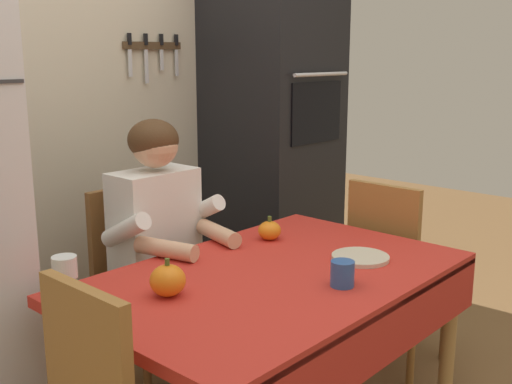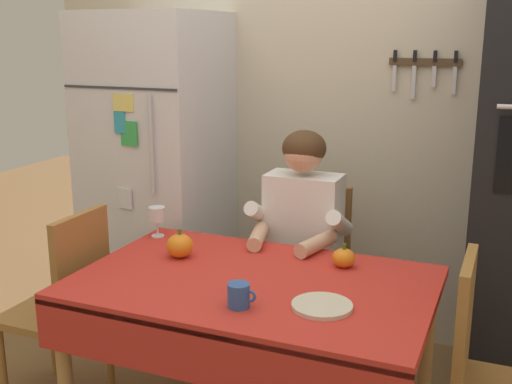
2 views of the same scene
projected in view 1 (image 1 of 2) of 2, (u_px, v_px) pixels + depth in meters
back_wall_assembly at (81, 98)px, 2.94m from camera, size 3.70×0.13×2.60m
wall_oven at (273, 136)px, 3.49m from camera, size 0.60×0.64×2.10m
dining_table at (278, 296)px, 2.21m from camera, size 1.40×0.90×0.74m
chair_behind_person at (140, 282)px, 2.76m from camera, size 0.40×0.40×0.93m
seated_person at (166, 241)px, 2.58m from camera, size 0.47×0.55×1.25m
chair_right_side at (392, 268)px, 2.93m from camera, size 0.40×0.40×0.93m
coffee_mug at (343, 273)px, 2.07m from camera, size 0.11×0.08×0.09m
wine_glass at (65, 269)px, 1.94m from camera, size 0.08×0.08×0.15m
pumpkin_large at (270, 230)px, 2.59m from camera, size 0.10×0.10×0.10m
pumpkin_medium at (168, 280)px, 1.99m from camera, size 0.12×0.12×0.13m
serving_tray at (360, 257)px, 2.35m from camera, size 0.22×0.22×0.02m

